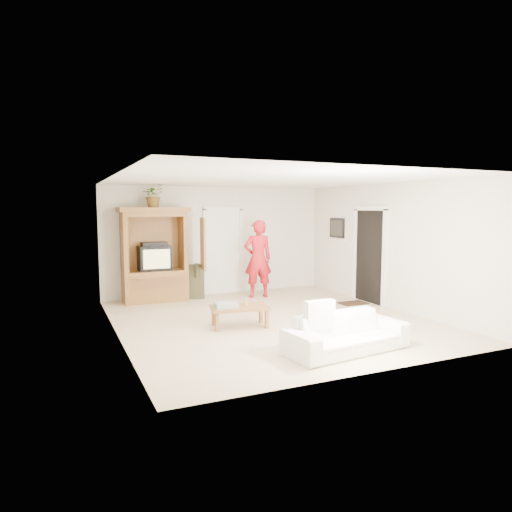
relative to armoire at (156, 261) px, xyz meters
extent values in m
plane|color=tan|center=(1.58, -2.66, -0.91)|extent=(6.00, 6.00, 0.00)
plane|color=white|center=(1.58, -2.66, 1.69)|extent=(6.00, 6.00, 0.00)
plane|color=silver|center=(1.58, 0.34, 0.39)|extent=(5.50, 0.00, 5.50)
plane|color=silver|center=(1.58, -5.66, 0.39)|extent=(5.50, 0.00, 5.50)
plane|color=silver|center=(-1.17, -2.66, 0.39)|extent=(0.00, 6.00, 6.00)
plane|color=silver|center=(4.33, -2.66, 0.39)|extent=(0.00, 6.00, 6.00)
cube|color=olive|center=(-0.02, -0.01, -0.56)|extent=(1.40, 0.60, 0.70)
cube|color=olive|center=(-0.67, -0.01, 0.39)|extent=(0.10, 0.60, 1.20)
cube|color=olive|center=(0.63, -0.01, 0.39)|extent=(0.10, 0.60, 1.20)
cube|color=olive|center=(-0.02, 0.26, 0.39)|extent=(1.40, 0.06, 1.20)
cube|color=olive|center=(-0.02, -0.01, 1.04)|extent=(1.40, 0.60, 0.10)
cube|color=olive|center=(-0.02, -0.01, 1.14)|extent=(1.52, 0.68, 0.10)
cube|color=olive|center=(0.96, -0.48, 0.39)|extent=(0.16, 0.67, 1.15)
cube|color=black|center=(-0.02, 0.02, 0.07)|extent=(0.70, 0.52, 0.55)
cube|color=tan|center=(-0.02, -0.25, 0.07)|extent=(0.58, 0.02, 0.42)
cube|color=black|center=(-0.02, -0.01, 0.38)|extent=(0.55, 0.35, 0.08)
cube|color=brown|center=(-0.02, -0.30, -0.46)|extent=(1.19, 0.03, 0.25)
cube|color=white|center=(1.73, 0.31, 0.11)|extent=(0.85, 0.05, 2.04)
cube|color=black|center=(4.30, -2.06, 0.11)|extent=(0.05, 0.90, 2.04)
cube|color=black|center=(4.31, -0.76, 0.69)|extent=(0.03, 0.60, 0.48)
cube|color=#382316|center=(3.88, -2.06, -0.90)|extent=(0.60, 0.40, 0.02)
imported|color=#4C7238|center=(-0.02, -0.03, 1.46)|extent=(0.64, 0.63, 0.54)
imported|color=red|center=(2.28, -0.53, 0.00)|extent=(0.72, 0.53, 1.81)
imported|color=white|center=(1.77, -4.79, -0.63)|extent=(1.95, 0.94, 0.55)
cube|color=brown|center=(0.87, -2.87, -0.56)|extent=(1.08, 0.71, 0.05)
cube|color=brown|center=(0.40, -3.00, -0.75)|extent=(0.06, 0.06, 0.32)
cube|color=brown|center=(0.48, -2.59, -0.75)|extent=(0.06, 0.06, 0.32)
cube|color=brown|center=(1.26, -3.16, -0.75)|extent=(0.06, 0.06, 0.32)
cube|color=brown|center=(1.33, -2.75, -0.75)|extent=(0.06, 0.06, 0.32)
cube|color=#EB4E71|center=(0.61, -2.87, -0.50)|extent=(0.41, 0.32, 0.08)
cylinder|color=tan|center=(1.00, -2.83, -0.49)|extent=(0.08, 0.08, 0.10)
camera|label=1|loc=(-2.08, -10.17, 1.17)|focal=32.00mm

